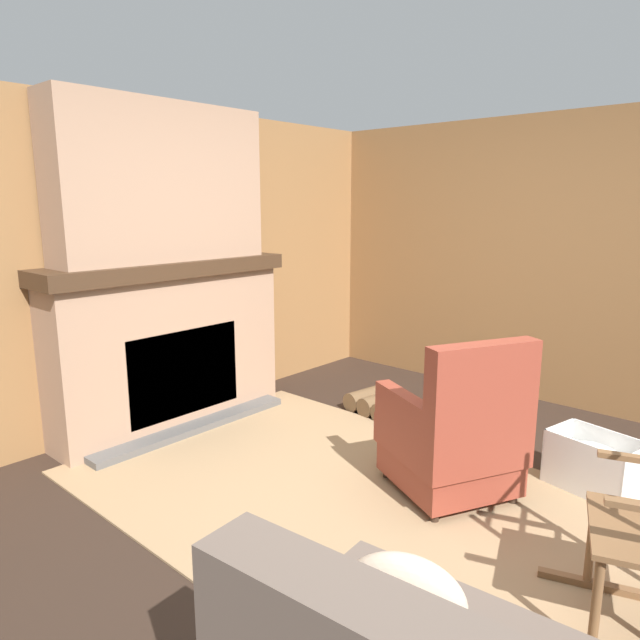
# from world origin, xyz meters

# --- Properties ---
(ground_plane) EXTENTS (14.00, 14.00, 0.00)m
(ground_plane) POSITION_xyz_m (0.00, 0.00, 0.00)
(ground_plane) COLOR #2D2119
(wood_panel_wall_left) EXTENTS (0.06, 5.39, 2.38)m
(wood_panel_wall_left) POSITION_xyz_m (-2.42, 0.00, 1.19)
(wood_panel_wall_left) COLOR olive
(wood_panel_wall_left) RESTS_ON ground
(wood_panel_wall_back) EXTENTS (5.39, 0.09, 2.38)m
(wood_panel_wall_back) POSITION_xyz_m (0.02, 2.42, 1.20)
(wood_panel_wall_back) COLOR olive
(wood_panel_wall_back) RESTS_ON ground
(fireplace_hearth) EXTENTS (0.59, 1.91, 1.25)m
(fireplace_hearth) POSITION_xyz_m (-2.19, 0.00, 0.62)
(fireplace_hearth) COLOR #9E7A60
(fireplace_hearth) RESTS_ON ground
(chimney_breast) EXTENTS (0.33, 1.59, 1.10)m
(chimney_breast) POSITION_xyz_m (-2.20, 0.00, 1.80)
(chimney_breast) COLOR #9E7A60
(chimney_breast) RESTS_ON fireplace_hearth
(area_rug) EXTENTS (3.41, 2.10, 0.01)m
(area_rug) POSITION_xyz_m (-0.40, 0.01, 0.01)
(area_rug) COLOR #997A56
(area_rug) RESTS_ON ground
(armchair) EXTENTS (0.88, 0.87, 0.96)m
(armchair) POSITION_xyz_m (-0.05, 0.44, 0.35)
(armchair) COLOR brown
(armchair) RESTS_ON ground
(firewood_stack) EXTENTS (0.53, 0.44, 0.16)m
(firewood_stack) POSITION_xyz_m (-1.15, 1.23, 0.08)
(firewood_stack) COLOR brown
(firewood_stack) RESTS_ON ground
(laundry_basket) EXTENTS (0.54, 0.41, 0.34)m
(laundry_basket) POSITION_xyz_m (0.54, 1.03, 0.17)
(laundry_basket) COLOR white
(laundry_basket) RESTS_ON ground
(oil_lamp_vase) EXTENTS (0.13, 0.13, 0.29)m
(oil_lamp_vase) POSITION_xyz_m (-2.24, -0.52, 1.36)
(oil_lamp_vase) COLOR #99B29E
(oil_lamp_vase) RESTS_ON fireplace_hearth
(storage_case) EXTENTS (0.15, 0.23, 0.12)m
(storage_case) POSITION_xyz_m (-2.24, 0.63, 1.31)
(storage_case) COLOR gray
(storage_case) RESTS_ON fireplace_hearth
(decorative_plate_on_mantel) EXTENTS (0.07, 0.26, 0.26)m
(decorative_plate_on_mantel) POSITION_xyz_m (-2.26, -0.02, 1.38)
(decorative_plate_on_mantel) COLOR #336093
(decorative_plate_on_mantel) RESTS_ON fireplace_hearth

